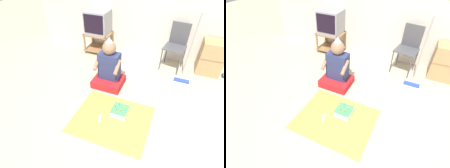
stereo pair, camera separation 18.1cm
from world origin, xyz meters
TOP-DOWN VIEW (x-y plane):
  - ground_plane at (0.00, 0.00)m, footprint 16.00×16.00m
  - wall_back at (0.00, 2.02)m, footprint 6.40×0.06m
  - tv_stand at (-1.57, 1.76)m, footprint 0.59×0.47m
  - tv at (-1.57, 1.76)m, footprint 0.51×0.44m
  - folding_chair at (0.16, 1.72)m, footprint 0.46×0.45m
  - cardboard_box_stack at (0.85, 1.76)m, footprint 0.43×0.40m
  - dust_mop at (0.41, 1.33)m, footprint 0.28×0.33m
  - person_seated at (-0.84, 0.67)m, footprint 0.53×0.45m
  - party_cloth at (-0.48, -0.11)m, footprint 1.13×0.94m
  - birthday_cake at (-0.40, 0.04)m, footprint 0.25×0.25m
  - plastic_spoon_near at (-0.65, -0.13)m, footprint 0.07×0.14m
  - plastic_spoon_far at (-0.65, -0.16)m, footprint 0.06×0.14m

SIDE VIEW (x-z plane):
  - ground_plane at x=0.00m, z-range 0.00..0.00m
  - party_cloth at x=-0.48m, z-range 0.00..0.01m
  - plastic_spoon_near at x=-0.65m, z-range 0.01..0.02m
  - plastic_spoon_far at x=-0.65m, z-range 0.01..0.02m
  - birthday_cake at x=-0.40m, z-range -0.03..0.14m
  - tv_stand at x=-1.57m, z-range 0.04..0.51m
  - person_seated at x=-0.84m, z-range -0.14..0.78m
  - cardboard_box_stack at x=0.85m, z-range 0.01..0.67m
  - dust_mop at x=0.41m, z-range -0.26..1.01m
  - folding_chair at x=0.16m, z-range 0.08..0.99m
  - tv at x=-1.57m, z-range 0.47..0.96m
  - wall_back at x=0.00m, z-range 0.00..2.55m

